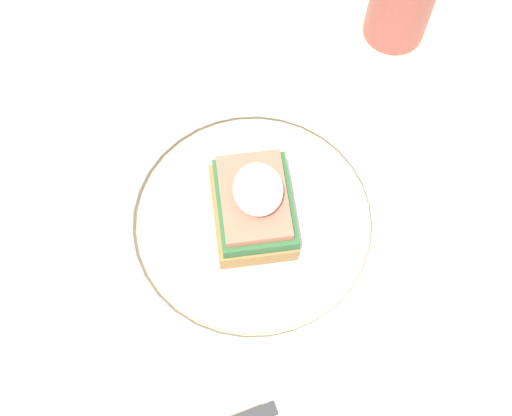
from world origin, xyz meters
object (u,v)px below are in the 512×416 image
Objects in this scene: plate at (256,219)px; knife at (266,413)px; fork at (242,72)px; cup at (405,2)px; sandwich at (258,203)px.

plate reaches higher than knife.
knife is (0.36, -0.02, 0.00)m from fork.
cup is at bearing 100.86° from fork.
cup is (-0.03, 0.18, 0.04)m from fork.
plate is 1.75× the size of fork.
fork is at bearing 176.24° from knife.
fork is (-0.18, 0.01, -0.04)m from sandwich.
cup is at bearing 152.62° from knife.
sandwich is 0.19m from knife.
knife is 0.44m from cup.
plate is 1.28× the size of knife.
fork is 0.19m from cup.
knife is at bearing -5.33° from sandwich.
sandwich is 0.28m from cup.
knife is (0.18, -0.02, -0.04)m from sandwich.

